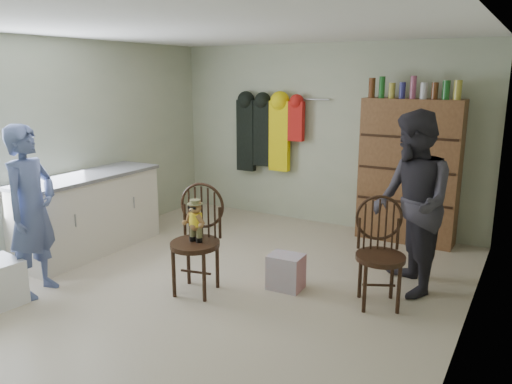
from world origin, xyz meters
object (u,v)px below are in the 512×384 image
Objects in this scene: chair_far at (380,248)px; dresser at (409,170)px; counter at (89,213)px; chair_front at (197,231)px.

dresser is at bearing 70.59° from chair_far.
chair_front is (1.81, -0.27, 0.14)m from counter.
chair_far is at bearing 5.73° from counter.
chair_front reaches higher than chair_far.
chair_front is 2.93m from dresser.
dresser is (1.39, 2.57, 0.30)m from chair_front.
counter is 0.90× the size of dresser.
counter is 3.96m from dresser.
chair_far is at bearing 8.67° from chair_front.
dresser is (3.20, 2.30, 0.44)m from counter.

